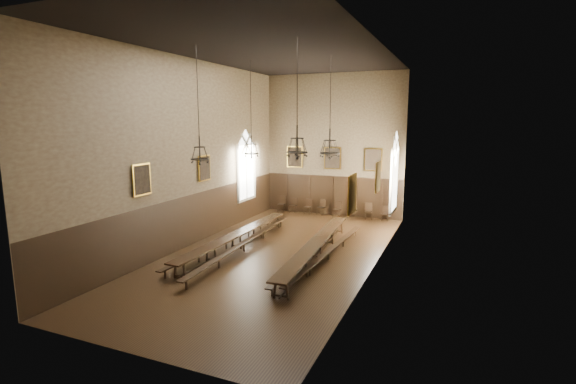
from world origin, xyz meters
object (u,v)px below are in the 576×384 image
Objects in this scene: chair_2 at (308,209)px; chandelier_front_right at (297,144)px; table_left at (237,241)px; chandelier_back_left at (251,147)px; chair_1 at (293,208)px; chair_4 at (337,212)px; chair_3 at (321,210)px; chair_6 at (369,214)px; bench_left_outer at (226,244)px; bench_right_inner at (307,253)px; chair_5 at (353,213)px; table_right at (316,250)px; chandelier_front_left at (200,151)px; bench_left_inner at (244,245)px; chandelier_back_right at (330,147)px; chair_7 at (385,217)px; bench_right_outer at (328,254)px; chair_0 at (282,207)px.

chair_2 is 12.52m from chandelier_front_right.
table_left is 4.81m from chandelier_back_left.
chair_1 is 1.00× the size of chair_4.
chair_6 is (3.09, 0.01, -0.01)m from chair_3.
chair_4 reaches higher than bench_left_outer.
chair_4 is 2.02m from chair_6.
chandelier_back_left is (-2.71, -6.43, 4.49)m from chair_4.
chandelier_front_right is at bearing -46.61° from chandelier_back_left.
chair_3 is at bearing 104.02° from bench_right_inner.
table_left is 1.04× the size of bench_right_inner.
chair_5 is at bearing 90.26° from bench_right_inner.
chandelier_front_right reaches higher than bench_left_outer.
table_right is 9.56m from chair_1.
chair_3 is 12.13m from chandelier_front_left.
chandelier_back_left is (-0.70, 2.22, 4.48)m from bench_left_inner.
chandelier_back_right reaches higher than chair_4.
chandelier_front_left is at bearing -81.38° from chair_3.
chair_3 is 12.31m from chandelier_front_right.
chandelier_back_left is (-1.64, -6.50, 4.46)m from chair_3.
chair_3 is 0.22× the size of chandelier_back_left.
chair_4 is (1.99, -0.04, -0.00)m from chair_2.
bench_left_outer is 8.83× the size of chair_5.
chair_5 is (4.09, -0.03, 0.02)m from chair_1.
bench_right_inner is (3.65, -0.16, -0.11)m from table_left.
chair_2 reaches higher than bench_left_outer.
chair_2 is at bearing 107.79° from chandelier_front_right.
chandelier_back_left and chandelier_back_right have the same top height.
chair_5 reaches higher than bench_left_inner.
bench_right_inner is 10.36× the size of chair_7.
table_right reaches higher than bench_right_inner.
table_left is 9.94× the size of chair_1.
chair_3 reaches higher than table_right.
chandelier_front_left reaches higher than table_left.
chair_3 is (1.98, -0.03, 0.02)m from chair_1.
bench_right_outer is 8.85m from chair_3.
chair_6 is (4.60, 8.44, -0.07)m from table_left.
chair_3 is 0.99× the size of chair_5.
bench_left_outer is 8.72m from chair_1.
table_right reaches higher than bench_left_outer.
chair_7 is (6.08, -0.06, -0.02)m from chair_1.
bench_left_outer is 8.68m from chair_0.
chair_4 is (3.05, -0.09, -0.00)m from chair_1.
chair_5 reaches higher than chair_6.
chair_3 is at bearing 83.84° from bench_left_inner.
chair_2 is (-3.98, 8.29, 0.03)m from bench_right_outer.
table_left is 9.61m from chair_6.
table_left is at bearing 177.49° from bench_right_inner.
chair_6 reaches higher than table_left.
bench_right_inner is (4.08, 0.10, -0.00)m from bench_left_outer.
chair_4 is at bearing 70.79° from bench_left_outer.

